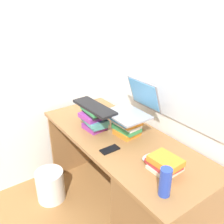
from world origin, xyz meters
The scene contains 14 objects.
ground_plane centered at (0.00, 0.00, 0.00)m, with size 6.00×6.00×0.00m, color olive.
wall_back centered at (0.00, 0.36, 1.30)m, with size 6.00×0.06×2.60m.
wall_left centered at (-0.86, 0.00, 1.30)m, with size 0.05×6.00×2.60m, color silver.
desk centered at (0.39, -0.02, 0.40)m, with size 1.52×0.62×0.73m.
book_stack_tall centered at (-0.01, 0.06, 0.82)m, with size 0.23×0.19×0.17m.
book_stack_keyboard_riser centered at (-0.24, -0.09, 0.82)m, with size 0.24×0.19×0.18m.
book_stack_side centered at (0.46, -0.02, 0.77)m, with size 0.21×0.18×0.10m.
laptop centered at (-0.01, 0.12, 0.95)m, with size 0.32×0.33×0.25m.
keyboard centered at (-0.23, -0.09, 0.92)m, with size 0.42×0.14×0.02m, color black.
computer_mouse centered at (0.33, -0.02, 0.74)m, with size 0.06×0.10×0.04m, color #A5A8AD.
mug centered at (-0.56, 0.03, 0.77)m, with size 0.11×0.07×0.09m.
water_bottle centered at (0.61, -0.17, 0.81)m, with size 0.07×0.07×0.17m, color #263FA5.
cell_phone centered at (0.09, -0.17, 0.73)m, with size 0.07×0.14×0.01m, color black.
wastebasket centered at (-0.47, -0.44, 0.15)m, with size 0.25×0.25×0.29m, color silver.
Camera 1 is at (1.30, -1.01, 1.72)m, focal length 40.27 mm.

